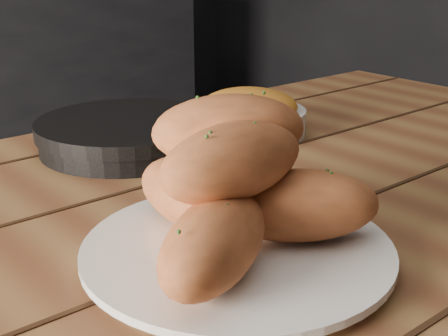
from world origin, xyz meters
TOP-DOWN VIEW (x-y plane):
  - table at (0.23, -0.14)m, footprint 1.61×0.83m
  - plate at (0.19, -0.27)m, footprint 0.30×0.30m
  - bread_rolls at (0.19, -0.26)m, footprint 0.28×0.25m
  - skillet at (0.29, 0.10)m, footprint 0.39×0.27m
  - bowl at (0.48, 0.05)m, footprint 0.18×0.18m

SIDE VIEW (x-z plane):
  - table at x=0.23m, z-range 0.28..1.03m
  - plate at x=0.19m, z-range 0.75..0.77m
  - skillet at x=0.29m, z-range 0.75..0.80m
  - bowl at x=0.48m, z-range 0.75..0.82m
  - bread_rolls at x=0.19m, z-range 0.76..0.90m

